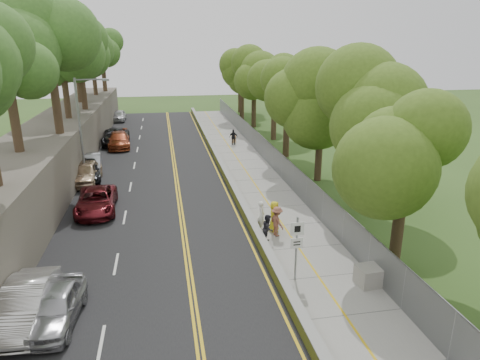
% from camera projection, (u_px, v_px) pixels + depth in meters
% --- Properties ---
extents(ground, '(140.00, 140.00, 0.00)m').
position_uv_depth(ground, '(258.00, 252.00, 22.33)').
color(ground, '#33511E').
rests_on(ground, ground).
extents(road, '(11.20, 66.00, 0.04)m').
position_uv_depth(road, '(155.00, 174.00, 35.43)').
color(road, black).
rests_on(road, ground).
extents(sidewalk, '(4.20, 66.00, 0.05)m').
position_uv_depth(sidewalk, '(249.00, 169.00, 36.80)').
color(sidewalk, gray).
rests_on(sidewalk, ground).
extents(jersey_barrier, '(0.42, 66.00, 0.60)m').
position_uv_depth(jersey_barrier, '(222.00, 168.00, 36.32)').
color(jersey_barrier, '#C5DB31').
rests_on(jersey_barrier, ground).
extents(rock_embankment, '(5.00, 66.00, 4.00)m').
position_uv_depth(rock_embankment, '(48.00, 156.00, 33.43)').
color(rock_embankment, '#595147').
rests_on(rock_embankment, ground).
extents(chainlink_fence, '(0.04, 66.00, 2.00)m').
position_uv_depth(chainlink_fence, '(273.00, 157.00, 36.86)').
color(chainlink_fence, slate).
rests_on(chainlink_fence, ground).
extents(trees_embankment, '(6.40, 66.00, 13.00)m').
position_uv_depth(trees_embankment, '(39.00, 42.00, 30.90)').
color(trees_embankment, '#477B2C').
rests_on(trees_embankment, rock_embankment).
extents(trees_fenceside, '(7.00, 66.00, 14.00)m').
position_uv_depth(trees_fenceside, '(302.00, 86.00, 35.43)').
color(trees_fenceside, '#547722').
rests_on(trees_fenceside, ground).
extents(streetlight, '(2.52, 0.22, 8.00)m').
position_uv_depth(streetlight, '(83.00, 123.00, 32.20)').
color(streetlight, gray).
rests_on(streetlight, ground).
extents(signpost, '(0.62, 0.09, 3.10)m').
position_uv_depth(signpost, '(297.00, 242.00, 19.09)').
color(signpost, gray).
rests_on(signpost, sidewalk).
extents(construction_barrel, '(0.50, 0.50, 0.82)m').
position_uv_depth(construction_barrel, '(234.00, 139.00, 46.38)').
color(construction_barrel, '#C36614').
rests_on(construction_barrel, sidewalk).
extents(concrete_block, '(1.39, 1.09, 0.87)m').
position_uv_depth(concrete_block, '(371.00, 275.00, 19.18)').
color(concrete_block, gray).
rests_on(concrete_block, sidewalk).
extents(car_0, '(2.00, 4.26, 1.41)m').
position_uv_depth(car_0, '(56.00, 307.00, 16.46)').
color(car_0, '#A4A3A8').
rests_on(car_0, road).
extents(car_1, '(1.80, 4.73, 1.54)m').
position_uv_depth(car_1, '(26.00, 304.00, 16.55)').
color(car_1, beige).
rests_on(car_1, road).
extents(car_2, '(2.59, 5.29, 1.45)m').
position_uv_depth(car_2, '(96.00, 201.00, 27.41)').
color(car_2, '#571117').
rests_on(car_2, road).
extents(car_3, '(2.62, 5.36, 1.50)m').
position_uv_depth(car_3, '(87.00, 171.00, 33.59)').
color(car_3, black).
rests_on(car_3, road).
extents(car_4, '(2.13, 4.94, 1.66)m').
position_uv_depth(car_4, '(86.00, 173.00, 32.97)').
color(car_4, tan).
rests_on(car_4, road).
extents(car_5, '(2.12, 5.00, 1.60)m').
position_uv_depth(car_5, '(90.00, 164.00, 35.32)').
color(car_5, '#9E9FA5').
rests_on(car_5, road).
extents(car_6, '(2.83, 5.86, 1.61)m').
position_uv_depth(car_6, '(116.00, 137.00, 45.68)').
color(car_6, black).
rests_on(car_6, road).
extents(car_7, '(2.57, 5.49, 1.55)m').
position_uv_depth(car_7, '(119.00, 140.00, 44.23)').
color(car_7, maroon).
rests_on(car_7, road).
extents(car_8, '(1.74, 4.27, 1.45)m').
position_uv_depth(car_8, '(119.00, 116.00, 59.19)').
color(car_8, '#BDBCC0').
rests_on(car_8, road).
extents(painter_0, '(0.76, 0.99, 1.82)m').
position_uv_depth(painter_0, '(274.00, 216.00, 24.46)').
color(painter_0, gold).
rests_on(painter_0, sidewalk).
extents(painter_1, '(0.48, 0.69, 1.79)m').
position_uv_depth(painter_1, '(261.00, 216.00, 24.55)').
color(painter_1, white).
rests_on(painter_1, sidewalk).
extents(painter_2, '(0.87, 0.95, 1.59)m').
position_uv_depth(painter_2, '(268.00, 228.00, 23.14)').
color(painter_2, black).
rests_on(painter_2, sidewalk).
extents(painter_3, '(0.94, 1.25, 1.72)m').
position_uv_depth(painter_3, '(277.00, 221.00, 23.90)').
color(painter_3, '#915440').
rests_on(painter_3, sidewalk).
extents(person_far, '(1.03, 0.65, 1.64)m').
position_uv_depth(person_far, '(234.00, 137.00, 45.26)').
color(person_far, black).
rests_on(person_far, sidewalk).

